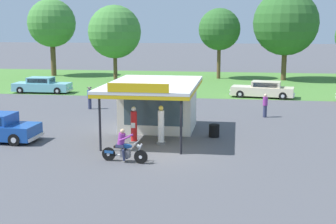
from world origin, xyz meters
The scene contains 16 objects.
ground_plane centered at (0.00, 0.00, 0.00)m, with size 300.00×300.00×0.00m, color #4C4C51.
grass_verge_strip centered at (0.00, 30.00, 0.00)m, with size 120.00×24.00×0.01m, color #477A33.
service_station_kiosk centered at (-1.25, 5.03, 1.79)m, with size 5.00×7.98×3.52m.
gas_pump_nearside centered at (-1.99, 1.91, 0.91)m, with size 0.44×0.44×1.98m.
gas_pump_offside centered at (-0.51, 1.91, 0.95)m, with size 0.44×0.44×2.07m.
motorcycle_with_rider centered at (-1.66, -1.74, 0.65)m, with size 2.24×0.72×1.58m.
parked_car_back_row_left centered at (5.75, 19.35, 0.68)m, with size 5.77×2.66×1.45m.
parked_car_back_row_right centered at (-14.81, 19.24, 0.68)m, with size 5.57×2.11×1.48m.
parked_car_back_row_far_right centered at (-5.56, 18.22, 0.69)m, with size 5.43×2.14×1.49m.
bystander_chatting_near_pumps centered at (5.42, 10.17, 0.87)m, with size 0.34×0.34×1.65m.
bystander_leaning_by_kiosk centered at (-7.60, 11.49, 0.91)m, with size 0.37×0.37×1.69m.
tree_oak_far_left centered at (-19.87, 34.12, 6.45)m, with size 5.98×5.98×9.60m.
tree_oak_centre centered at (1.23, 33.85, 5.84)m, with size 4.95×4.95×8.34m.
tree_oak_left centered at (8.81, 33.23, 6.58)m, with size 7.45×7.45×10.32m.
tree_oak_right centered at (-10.80, 31.04, 5.57)m, with size 6.17×6.17×8.66m.
spare_tire_stack centered at (2.24, 3.85, 0.36)m, with size 0.60×0.60×0.72m.
Camera 1 is at (3.44, -21.83, 6.21)m, focal length 49.27 mm.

